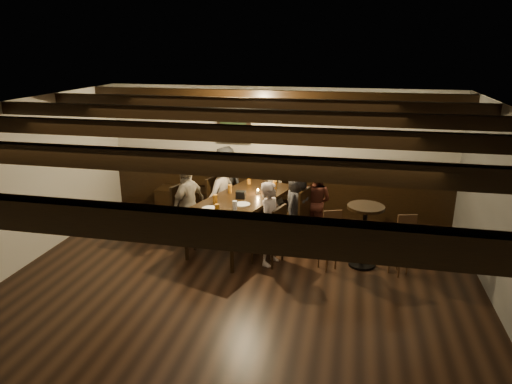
% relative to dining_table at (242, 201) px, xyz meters
% --- Properties ---
extents(room, '(7.00, 7.00, 7.00)m').
position_rel_dining_table_xyz_m(room, '(0.02, 0.24, 0.36)').
color(room, black).
rests_on(room, ground).
extents(dining_table, '(1.51, 2.26, 0.78)m').
position_rel_dining_table_xyz_m(dining_table, '(0.00, 0.00, 0.00)').
color(dining_table, black).
rests_on(dining_table, floor).
extents(chair_left_near, '(0.51, 0.51, 0.89)m').
position_rel_dining_table_xyz_m(chair_left_near, '(-0.55, 0.64, -0.44)').
color(chair_left_near, black).
rests_on(chair_left_near, floor).
extents(chair_left_far, '(0.56, 0.56, 0.99)m').
position_rel_dining_table_xyz_m(chair_left_far, '(-0.82, -0.22, -0.41)').
color(chair_left_far, black).
rests_on(chair_left_far, floor).
extents(chair_right_near, '(0.53, 0.53, 0.92)m').
position_rel_dining_table_xyz_m(chair_right_near, '(0.82, 0.22, -0.43)').
color(chair_right_near, black).
rests_on(chair_right_near, floor).
extents(chair_right_far, '(0.52, 0.52, 0.90)m').
position_rel_dining_table_xyz_m(chair_right_far, '(0.55, -0.64, -0.44)').
color(chair_right_far, black).
rests_on(chair_right_far, floor).
extents(person_bench_left, '(0.76, 0.60, 1.35)m').
position_rel_dining_table_xyz_m(person_bench_left, '(-0.60, 1.12, -0.04)').
color(person_bench_left, '#28292B').
rests_on(person_bench_left, floor).
extents(person_bench_centre, '(0.54, 0.43, 1.28)m').
position_rel_dining_table_xyz_m(person_bench_centre, '(0.31, 1.00, -0.07)').
color(person_bench_centre, gray).
rests_on(person_bench_centre, floor).
extents(person_bench_right, '(0.69, 0.60, 1.19)m').
position_rel_dining_table_xyz_m(person_bench_right, '(1.12, 0.60, -0.12)').
color(person_bench_right, brown).
rests_on(person_bench_right, floor).
extents(person_left_near, '(0.70, 0.94, 1.29)m').
position_rel_dining_table_xyz_m(person_left_near, '(-0.58, 0.65, -0.07)').
color(person_left_near, '#AA9E90').
rests_on(person_left_near, floor).
extents(person_left_far, '(0.54, 0.84, 1.32)m').
position_rel_dining_table_xyz_m(person_left_far, '(-0.85, -0.21, -0.05)').
color(person_left_far, gray).
rests_on(person_left_far, floor).
extents(person_right_near, '(0.55, 0.68, 1.22)m').
position_rel_dining_table_xyz_m(person_right_near, '(0.85, 0.21, -0.11)').
color(person_right_near, '#28282B').
rests_on(person_right_near, floor).
extents(person_right_far, '(0.42, 0.53, 1.26)m').
position_rel_dining_table_xyz_m(person_right_far, '(0.58, -0.65, -0.08)').
color(person_right_far, '#BAA79D').
rests_on(person_right_far, floor).
extents(pint_a, '(0.07, 0.07, 0.14)m').
position_rel_dining_table_xyz_m(pint_a, '(-0.06, 0.75, 0.13)').
color(pint_a, '#BF7219').
rests_on(pint_a, dining_table).
extents(pint_b, '(0.07, 0.07, 0.14)m').
position_rel_dining_table_xyz_m(pint_b, '(0.43, 0.55, 0.13)').
color(pint_b, '#BF7219').
rests_on(pint_b, dining_table).
extents(pint_c, '(0.07, 0.07, 0.14)m').
position_rel_dining_table_xyz_m(pint_c, '(-0.26, 0.18, 0.13)').
color(pint_c, '#BF7219').
rests_on(pint_c, dining_table).
extents(pint_d, '(0.07, 0.07, 0.14)m').
position_rel_dining_table_xyz_m(pint_d, '(0.35, 0.10, 0.13)').
color(pint_d, silver).
rests_on(pint_d, dining_table).
extents(pint_e, '(0.07, 0.07, 0.14)m').
position_rel_dining_table_xyz_m(pint_e, '(-0.34, -0.37, 0.13)').
color(pint_e, '#BF7219').
rests_on(pint_e, dining_table).
extents(pint_f, '(0.07, 0.07, 0.14)m').
position_rel_dining_table_xyz_m(pint_f, '(0.03, -0.58, 0.13)').
color(pint_f, silver).
rests_on(pint_f, dining_table).
extents(pint_g, '(0.07, 0.07, 0.14)m').
position_rel_dining_table_xyz_m(pint_g, '(-0.19, -0.78, 0.13)').
color(pint_g, '#BF7219').
rests_on(pint_g, dining_table).
extents(plate_near, '(0.24, 0.24, 0.01)m').
position_rel_dining_table_xyz_m(plate_near, '(-0.35, -0.62, 0.07)').
color(plate_near, white).
rests_on(plate_near, dining_table).
extents(plate_far, '(0.24, 0.24, 0.01)m').
position_rel_dining_table_xyz_m(plate_far, '(0.08, -0.34, 0.07)').
color(plate_far, white).
rests_on(plate_far, dining_table).
extents(condiment_caddy, '(0.15, 0.10, 0.12)m').
position_rel_dining_table_xyz_m(condiment_caddy, '(-0.01, -0.05, 0.12)').
color(condiment_caddy, black).
rests_on(condiment_caddy, dining_table).
extents(candle, '(0.05, 0.05, 0.05)m').
position_rel_dining_table_xyz_m(candle, '(0.20, 0.25, 0.09)').
color(candle, beige).
rests_on(candle, dining_table).
extents(high_top_table, '(0.53, 0.53, 0.94)m').
position_rel_dining_table_xyz_m(high_top_table, '(1.92, -0.45, -0.10)').
color(high_top_table, black).
rests_on(high_top_table, floor).
extents(bar_stool_left, '(0.33, 0.34, 0.95)m').
position_rel_dining_table_xyz_m(bar_stool_left, '(1.42, -0.65, -0.36)').
color(bar_stool_left, '#3C2513').
rests_on(bar_stool_left, floor).
extents(bar_stool_right, '(0.32, 0.34, 0.95)m').
position_rel_dining_table_xyz_m(bar_stool_right, '(2.42, -0.60, -0.36)').
color(bar_stool_right, '#3C2513').
rests_on(bar_stool_right, floor).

